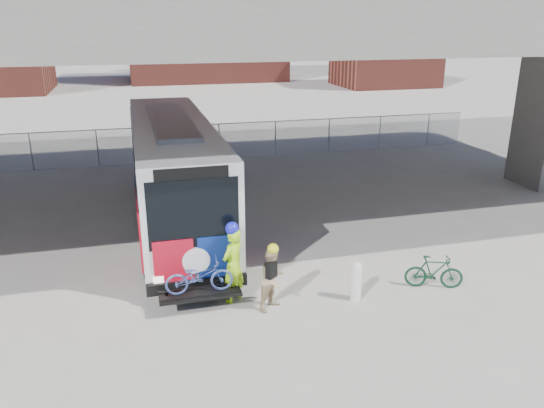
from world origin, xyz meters
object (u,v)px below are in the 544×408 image
object	(u,v)px
cyclist_tan	(273,278)
cyclist_hivis	(233,263)
bus	(173,162)
bollard	(356,280)
bike_parked	(434,272)

from	to	relation	value
cyclist_tan	cyclist_hivis	bearing A→B (deg)	108.71
bus	cyclist_hivis	size ratio (longest dim) A/B	6.01
bollard	cyclist_hivis	xyz separation A→B (m)	(-3.02, 0.78, 0.47)
bus	bollard	distance (m)	8.26
bollard	cyclist_hivis	size ratio (longest dim) A/B	0.49
bus	bollard	size ratio (longest dim) A/B	12.27
cyclist_tan	bike_parked	world-z (taller)	cyclist_tan
bike_parked	cyclist_hivis	bearing A→B (deg)	103.98
bike_parked	cyclist_tan	bearing A→B (deg)	110.69
bus	cyclist_tan	xyz separation A→B (m)	(1.76, -6.96, -1.29)
bollard	cyclist_hivis	bearing A→B (deg)	165.59
cyclist_tan	bike_parked	distance (m)	4.44
bollard	bike_parked	distance (m)	2.28
bollard	bike_parked	size ratio (longest dim) A/B	0.69
bus	bollard	bearing A→B (deg)	-61.20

